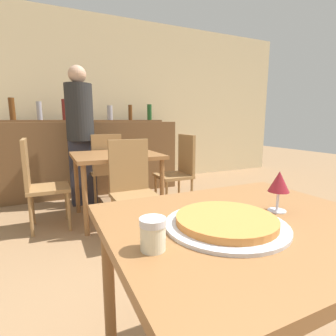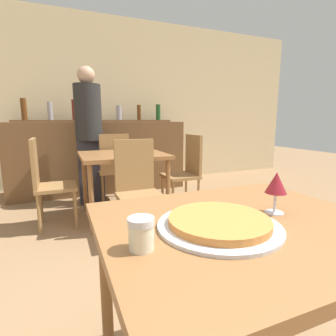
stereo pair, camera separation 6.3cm
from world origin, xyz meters
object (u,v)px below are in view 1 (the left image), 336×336
at_px(person_standing, 80,131).
at_px(chair_far_side_right, 180,168).
at_px(pizza_tray, 226,222).
at_px(cheese_shaker, 153,234).
at_px(chair_far_side_front, 132,184).
at_px(chair_far_side_back, 106,165).
at_px(chair_far_side_left, 38,180).
at_px(wine_glass, 279,183).

bearing_deg(person_standing, chair_far_side_right, -32.57).
bearing_deg(pizza_tray, cheese_shaker, -171.18).
distance_m(chair_far_side_front, person_standing, 1.38).
relative_size(chair_far_side_back, chair_far_side_right, 1.00).
bearing_deg(chair_far_side_left, pizza_tray, -164.23).
bearing_deg(chair_far_side_front, chair_far_side_left, 143.99).
relative_size(chair_far_side_right, pizza_tray, 2.28).
bearing_deg(chair_far_side_left, cheese_shaker, -171.32).
height_order(person_standing, wine_glass, person_standing).
xyz_separation_m(chair_far_side_front, cheese_shaker, (-0.46, -1.66, 0.28)).
bearing_deg(chair_far_side_front, cheese_shaker, -105.32).
height_order(chair_far_side_front, chair_far_side_back, same).
bearing_deg(wine_glass, cheese_shaker, -171.65).
xyz_separation_m(chair_far_side_front, pizza_tray, (-0.18, -1.62, 0.25)).
relative_size(chair_far_side_right, wine_glass, 5.86).
xyz_separation_m(chair_far_side_right, cheese_shaker, (-1.25, -2.24, 0.28)).
bearing_deg(chair_far_side_front, person_standing, 102.58).
bearing_deg(chair_far_side_right, wine_glass, -17.96).
bearing_deg(pizza_tray, chair_far_side_front, 83.77).
bearing_deg(wine_glass, person_standing, 97.61).
xyz_separation_m(pizza_tray, person_standing, (-0.11, 2.89, 0.19)).
relative_size(pizza_tray, wine_glass, 2.56).
xyz_separation_m(chair_far_side_left, cheese_shaker, (0.34, -2.24, 0.28)).
distance_m(cheese_shaker, person_standing, 2.94).
relative_size(person_standing, wine_glass, 11.17).
distance_m(pizza_tray, wine_glass, 0.29).
xyz_separation_m(chair_far_side_front, chair_far_side_back, (-0.00, 1.16, 0.00)).
xyz_separation_m(chair_far_side_back, person_standing, (-0.28, 0.11, 0.45)).
relative_size(chair_far_side_back, cheese_shaker, 10.26).
bearing_deg(chair_far_side_right, pizza_tray, -23.90).
bearing_deg(chair_far_side_back, cheese_shaker, 80.83).
relative_size(chair_far_side_back, chair_far_side_left, 1.00).
xyz_separation_m(chair_far_side_back, chair_far_side_left, (-0.80, -0.58, 0.00)).
bearing_deg(person_standing, chair_far_side_left, -126.67).
bearing_deg(cheese_shaker, chair_far_side_back, 80.83).
xyz_separation_m(chair_far_side_back, pizza_tray, (-0.18, -2.78, 0.25)).
height_order(chair_far_side_right, cheese_shaker, chair_far_side_right).
bearing_deg(chair_far_side_back, chair_far_side_front, 90.00).
bearing_deg(cheese_shaker, wine_glass, 8.35).
distance_m(chair_far_side_back, pizza_tray, 2.79).
xyz_separation_m(chair_far_side_left, pizza_tray, (0.62, -2.20, 0.25)).
height_order(chair_far_side_front, wine_glass, chair_far_side_front).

